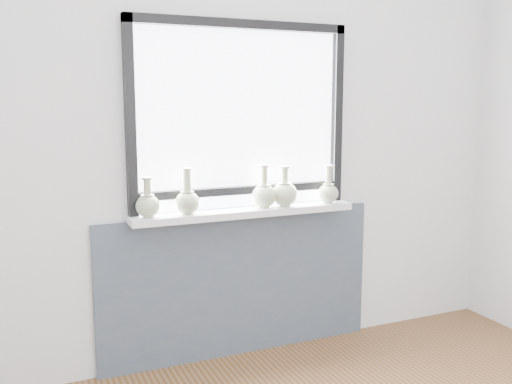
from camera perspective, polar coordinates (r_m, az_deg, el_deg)
name	(u,v)px	position (r m, az deg, el deg)	size (l,w,h in m)	color
back_wall	(238,137)	(3.29, -1.81, 5.47)	(3.60, 0.02, 2.60)	silver
apron_panel	(241,284)	(3.43, -1.55, -9.20)	(1.70, 0.03, 0.86)	#47515F
windowsill	(245,212)	(3.26, -1.12, -2.02)	(1.32, 0.18, 0.04)	white
window	(240,113)	(3.25, -1.58, 7.92)	(1.30, 0.06, 1.05)	black
vase_a	(148,204)	(3.06, -10.76, -1.19)	(0.13, 0.13, 0.21)	#B5BD97
vase_b	(187,200)	(3.10, -6.88, -0.79)	(0.14, 0.14, 0.25)	#B5BD97
vase_c	(264,194)	(3.28, 0.80, -0.22)	(0.14, 0.14, 0.25)	#B5BD97
vase_d	(285,193)	(3.32, 2.88, -0.09)	(0.15, 0.15, 0.23)	#B5BD97
vase_e	(328,191)	(3.45, 7.22, 0.06)	(0.12, 0.12, 0.23)	#B5BD97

